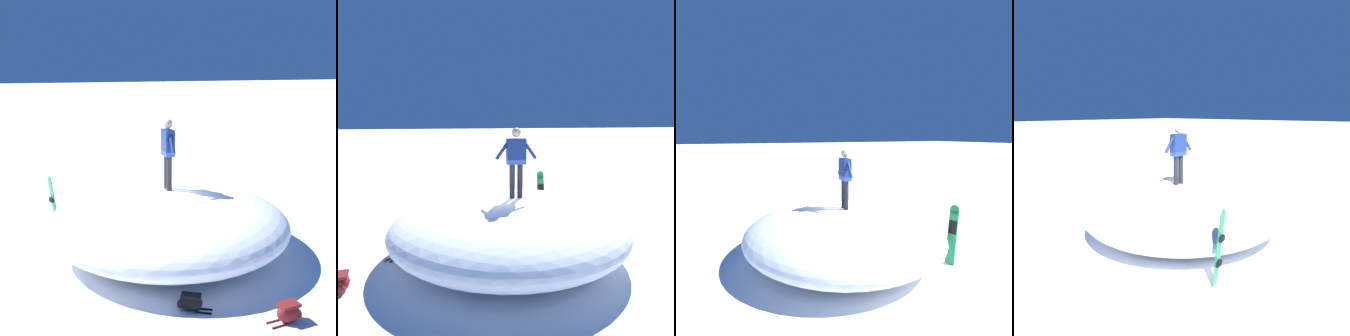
% 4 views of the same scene
% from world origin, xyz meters
% --- Properties ---
extents(ground, '(240.00, 240.00, 0.00)m').
position_xyz_m(ground, '(0.00, 0.00, 0.00)').
color(ground, white).
extents(snow_mound, '(6.46, 6.55, 1.53)m').
position_xyz_m(snow_mound, '(-0.55, -0.29, 0.76)').
color(snow_mound, white).
rests_on(snow_mound, ground).
extents(snowboarder_standing, '(0.25, 1.06, 1.76)m').
position_xyz_m(snowboarder_standing, '(-0.60, -0.45, 2.55)').
color(snowboarder_standing, black).
rests_on(snowboarder_standing, snow_mound).
extents(snowboard_primary_upright, '(0.25, 0.31, 1.72)m').
position_xyz_m(snowboard_primary_upright, '(2.03, -2.08, 0.89)').
color(snowboard_primary_upright, '#1E8C47').
rests_on(snowboard_primary_upright, ground).
extents(backpack_near, '(0.66, 0.51, 0.33)m').
position_xyz_m(backpack_near, '(0.07, 2.52, 0.17)').
color(backpack_near, black).
rests_on(backpack_near, ground).
extents(backpack_far, '(0.68, 0.33, 0.37)m').
position_xyz_m(backpack_far, '(-1.45, 3.49, 0.19)').
color(backpack_far, maroon).
rests_on(backpack_far, ground).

